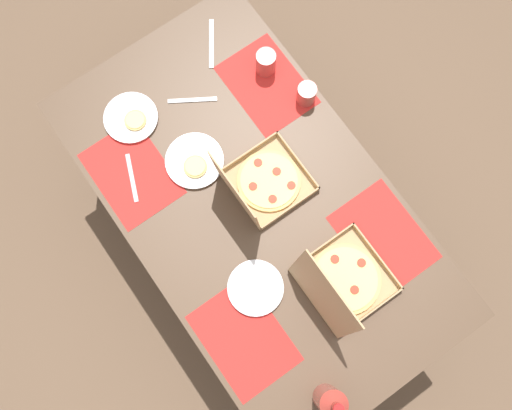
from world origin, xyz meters
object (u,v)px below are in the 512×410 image
Objects in this scene: plate_middle at (195,161)px; soda_bottle at (331,402)px; plate_near_right at (131,118)px; plate_near_left at (256,288)px; pizza_box_corner_left at (262,183)px; pizza_box_edge_far at (340,283)px; cup_clear_right at (266,63)px; cup_dark at (306,94)px.

plate_middle is 0.97m from soda_bottle.
plate_near_right is 1.03× the size of plate_near_left.
pizza_box_corner_left is 1.51× the size of plate_near_left.
plate_middle is 1.09× the size of plate_near_left.
cup_clear_right is at bearing -18.15° from pizza_box_edge_far.
pizza_box_corner_left is at bearing 118.85° from cup_dark.
pizza_box_edge_far reaches higher than cup_clear_right.
plate_near_right is (0.28, 0.10, 0.00)m from plate_middle.
plate_near_left is at bearing 57.49° from pizza_box_edge_far.
pizza_box_edge_far is at bearing -122.51° from plate_near_left.
pizza_box_edge_far and soda_bottle have the same top height.
cup_dark is at bearing -61.15° from pizza_box_corner_left.
plate_near_left is (-0.29, 0.24, -0.04)m from pizza_box_corner_left.
cup_dark is at bearing -26.92° from pizza_box_edge_far.
pizza_box_edge_far reaches higher than pizza_box_corner_left.
plate_near_right is at bearing 1.12° from plate_near_left.
cup_clear_right is (1.11, -0.54, -0.08)m from soda_bottle.
soda_bottle is at bearing 160.94° from pizza_box_corner_left.
plate_middle is at bearing 13.78° from pizza_box_edge_far.
pizza_box_corner_left is at bearing 142.78° from cup_clear_right.
soda_bottle reaches higher than plate_middle.
pizza_box_corner_left reaches higher than plate_near_left.
plate_middle is 1.06× the size of plate_near_right.
plate_near_left is 1.88× the size of cup_clear_right.
pizza_box_corner_left is 0.94× the size of soda_bottle.
plate_near_right is (0.51, 0.25, -0.04)m from pizza_box_corner_left.
plate_middle is 0.30m from plate_near_right.
plate_middle is 0.49m from cup_dark.
pizza_box_edge_far reaches higher than plate_near_left.
pizza_box_edge_far is 0.40m from soda_bottle.
plate_near_right is (0.96, 0.27, -0.04)m from pizza_box_edge_far.
plate_middle is at bearing -9.37° from plate_near_left.
plate_near_right is 0.67m from cup_dark.
pizza_box_corner_left is 0.48m from cup_clear_right.
pizza_box_corner_left reaches higher than plate_near_right.
cup_clear_right is (-0.13, -0.54, 0.04)m from plate_near_right.
pizza_box_edge_far is 0.30m from plate_near_left.
pizza_box_edge_far is 1.06× the size of pizza_box_corner_left.
pizza_box_corner_left is at bearing -19.06° from soda_bottle.
pizza_box_corner_left is 0.78m from soda_bottle.
soda_bottle is (-0.73, 0.25, 0.08)m from pizza_box_corner_left.
plate_near_left is at bearing 170.63° from plate_middle.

